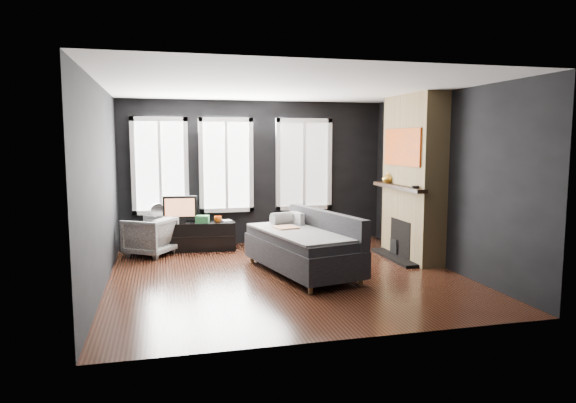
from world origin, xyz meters
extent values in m
plane|color=black|center=(0.00, 0.00, 0.00)|extent=(5.00, 5.00, 0.00)
plane|color=white|center=(0.00, 0.00, 2.70)|extent=(5.00, 5.00, 0.00)
cube|color=black|center=(0.00, 2.50, 1.35)|extent=(5.00, 0.02, 2.70)
cube|color=black|center=(-2.50, 0.00, 1.35)|extent=(0.02, 5.00, 2.70)
cube|color=black|center=(2.50, 0.00, 1.35)|extent=(0.02, 5.00, 2.70)
cube|color=gray|center=(0.36, 0.68, 0.66)|extent=(0.14, 0.34, 0.33)
imported|color=white|center=(-1.95, 1.86, 0.36)|extent=(0.94, 0.95, 0.73)
imported|color=#DF530B|center=(-0.77, 2.02, 0.58)|extent=(0.15, 0.12, 0.14)
imported|color=#BDB094|center=(-0.67, 2.09, 0.61)|extent=(0.15, 0.04, 0.21)
cube|color=#317F40|center=(-1.04, 2.03, 0.57)|extent=(0.26, 0.21, 0.12)
imported|color=gold|center=(2.05, 1.05, 1.32)|extent=(0.24, 0.24, 0.18)
cylinder|color=black|center=(2.05, 0.05, 1.25)|extent=(0.13, 0.13, 0.04)
camera|label=1|loc=(-1.73, -7.09, 1.95)|focal=32.00mm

